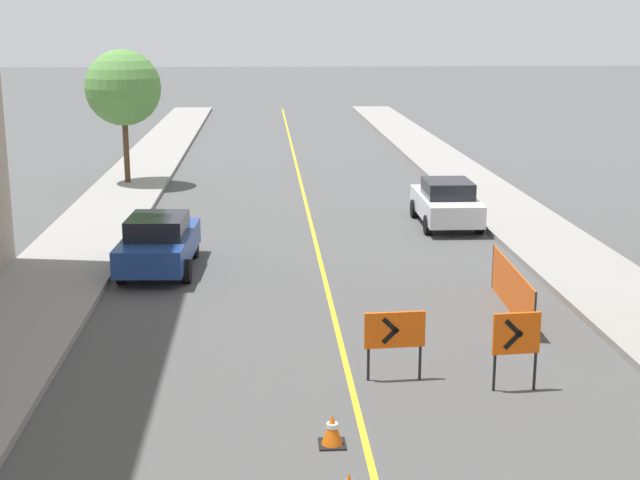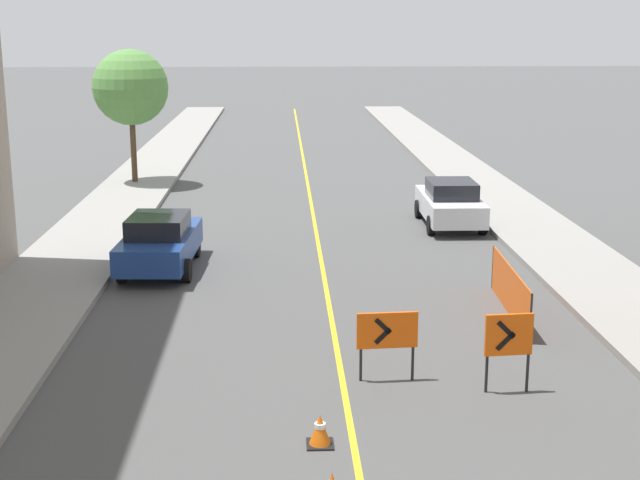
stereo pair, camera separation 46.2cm
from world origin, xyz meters
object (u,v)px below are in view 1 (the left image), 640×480
object	(u,v)px
traffic_cone_fifth	(332,430)
arrow_barricade_primary	(395,332)
parked_car_curb_mid	(446,203)
arrow_barricade_secondary	(516,337)
parked_car_curb_near	(159,243)
street_tree_left_near	(123,88)

from	to	relation	value
traffic_cone_fifth	arrow_barricade_primary	size ratio (longest dim) A/B	0.39
arrow_barricade_primary	parked_car_curb_mid	xyz separation A→B (m)	(3.74, 13.44, -0.17)
arrow_barricade_secondary	parked_car_curb_near	world-z (taller)	parked_car_curb_near
parked_car_curb_near	traffic_cone_fifth	bearing A→B (deg)	-67.02
traffic_cone_fifth	street_tree_left_near	world-z (taller)	street_tree_left_near
parked_car_curb_near	parked_car_curb_mid	world-z (taller)	same
arrow_barricade_secondary	parked_car_curb_mid	distance (m)	14.18
parked_car_curb_mid	street_tree_left_near	world-z (taller)	street_tree_left_near
traffic_cone_fifth	parked_car_curb_near	xyz separation A→B (m)	(-3.99, 10.93, 0.54)
parked_car_curb_near	street_tree_left_near	world-z (taller)	street_tree_left_near
parked_car_curb_near	arrow_barricade_primary	bearing A→B (deg)	-53.93
traffic_cone_fifth	arrow_barricade_primary	world-z (taller)	arrow_barricade_primary
parked_car_curb_mid	arrow_barricade_primary	bearing A→B (deg)	-104.82
arrow_barricade_secondary	street_tree_left_near	distance (m)	25.05
parked_car_curb_near	parked_car_curb_mid	xyz separation A→B (m)	(9.13, 5.19, 0.00)
arrow_barricade_primary	parked_car_curb_near	xyz separation A→B (m)	(-5.39, 8.26, -0.17)
traffic_cone_fifth	arrow_barricade_primary	xyz separation A→B (m)	(1.40, 2.67, 0.70)
traffic_cone_fifth	parked_car_curb_mid	distance (m)	16.92
parked_car_curb_mid	traffic_cone_fifth	bearing A→B (deg)	-106.97
arrow_barricade_secondary	street_tree_left_near	world-z (taller)	street_tree_left_near
traffic_cone_fifth	parked_car_curb_near	distance (m)	11.65
street_tree_left_near	parked_car_curb_mid	bearing A→B (deg)	-35.26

